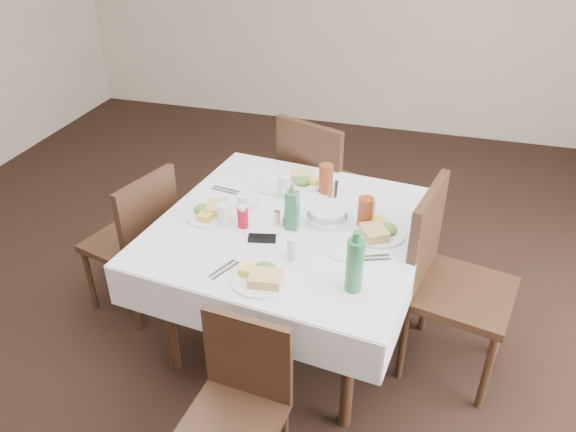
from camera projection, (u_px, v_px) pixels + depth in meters
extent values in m
plane|color=black|center=(248.00, 355.00, 3.15)|extent=(7.00, 7.00, 0.00)
cylinder|color=black|center=(169.00, 317.00, 2.89)|extent=(0.06, 0.06, 0.72)
cylinder|color=black|center=(251.00, 224.00, 3.65)|extent=(0.06, 0.06, 0.72)
cylinder|color=black|center=(348.00, 371.00, 2.58)|extent=(0.06, 0.06, 0.72)
cylinder|color=black|center=(397.00, 258.00, 3.33)|extent=(0.06, 0.06, 0.72)
cube|color=black|center=(291.00, 228.00, 2.92)|extent=(1.33, 1.33, 0.03)
cube|color=silver|center=(291.00, 225.00, 2.90)|extent=(1.47, 1.47, 0.01)
cube|color=silver|center=(332.00, 187.00, 3.48)|extent=(1.32, 0.16, 0.22)
cube|color=silver|center=(233.00, 322.00, 2.44)|extent=(1.32, 0.16, 0.22)
cube|color=silver|center=(416.00, 272.00, 2.75)|extent=(0.16, 1.32, 0.22)
cube|color=silver|center=(183.00, 217.00, 3.18)|extent=(0.16, 1.32, 0.22)
cube|color=black|center=(326.00, 186.00, 3.82)|extent=(0.62, 0.62, 0.04)
cube|color=black|center=(308.00, 163.00, 3.53)|extent=(0.46, 0.21, 0.52)
cylinder|color=black|center=(366.00, 214.00, 3.98)|extent=(0.04, 0.04, 0.49)
cylinder|color=black|center=(333.00, 240.00, 3.70)|extent=(0.04, 0.04, 0.49)
cylinder|color=black|center=(317.00, 196.00, 4.19)|extent=(0.04, 0.04, 0.49)
cylinder|color=black|center=(284.00, 220.00, 3.91)|extent=(0.04, 0.04, 0.49)
cube|color=black|center=(232.00, 424.00, 2.28)|extent=(0.42, 0.42, 0.04)
cube|color=black|center=(248.00, 357.00, 2.31)|extent=(0.39, 0.07, 0.42)
cylinder|color=black|center=(217.00, 413.00, 2.57)|extent=(0.03, 0.03, 0.40)
cube|color=black|center=(462.00, 293.00, 2.83)|extent=(0.58, 0.58, 0.04)
cube|color=black|center=(426.00, 237.00, 2.78)|extent=(0.15, 0.49, 0.54)
cylinder|color=black|center=(487.00, 371.00, 2.72)|extent=(0.04, 0.04, 0.50)
cylinder|color=black|center=(403.00, 342.00, 2.89)|extent=(0.04, 0.04, 0.50)
cylinder|color=black|center=(503.00, 319.00, 3.04)|extent=(0.04, 0.04, 0.50)
cylinder|color=black|center=(427.00, 295.00, 3.21)|extent=(0.04, 0.04, 0.50)
cube|color=black|center=(129.00, 242.00, 3.32)|extent=(0.54, 0.54, 0.04)
cube|color=black|center=(149.00, 217.00, 3.11)|extent=(0.15, 0.43, 0.48)
cylinder|color=black|center=(135.00, 248.00, 3.66)|extent=(0.04, 0.04, 0.45)
cylinder|color=black|center=(179.00, 266.00, 3.49)|extent=(0.04, 0.04, 0.45)
cylinder|color=black|center=(90.00, 278.00, 3.39)|extent=(0.04, 0.04, 0.45)
cylinder|color=black|center=(135.00, 299.00, 3.22)|extent=(0.04, 0.04, 0.45)
cylinder|color=white|center=(305.00, 182.00, 3.28)|extent=(0.24, 0.24, 0.01)
cube|color=tan|center=(301.00, 176.00, 3.29)|extent=(0.14, 0.12, 0.04)
cube|color=yellow|center=(312.00, 180.00, 3.25)|extent=(0.09, 0.07, 0.03)
ellipsoid|color=#416B2A|center=(302.00, 181.00, 3.23)|extent=(0.09, 0.08, 0.04)
cylinder|color=white|center=(260.00, 279.00, 2.50)|extent=(0.27, 0.27, 0.01)
cube|color=tan|center=(265.00, 279.00, 2.45)|extent=(0.15, 0.13, 0.05)
cube|color=yellow|center=(251.00, 271.00, 2.51)|extent=(0.10, 0.09, 0.04)
ellipsoid|color=#416B2A|center=(265.00, 268.00, 2.52)|extent=(0.10, 0.09, 0.05)
cylinder|color=white|center=(377.00, 233.00, 2.82)|extent=(0.27, 0.27, 0.01)
cube|color=tan|center=(374.00, 232.00, 2.77)|extent=(0.17, 0.18, 0.05)
cube|color=yellow|center=(378.00, 224.00, 2.85)|extent=(0.09, 0.10, 0.04)
ellipsoid|color=#416B2A|center=(387.00, 229.00, 2.80)|extent=(0.10, 0.09, 0.05)
cylinder|color=white|center=(211.00, 215.00, 2.96)|extent=(0.26, 0.26, 0.01)
cube|color=tan|center=(217.00, 208.00, 2.97)|extent=(0.14, 0.16, 0.04)
cube|color=yellow|center=(206.00, 216.00, 2.91)|extent=(0.07, 0.09, 0.03)
ellipsoid|color=#416B2A|center=(203.00, 209.00, 2.96)|extent=(0.10, 0.09, 0.04)
cylinder|color=white|center=(272.00, 187.00, 3.22)|extent=(0.18, 0.18, 0.01)
cylinder|color=white|center=(343.00, 253.00, 2.67)|extent=(0.14, 0.14, 0.01)
cylinder|color=silver|center=(284.00, 186.00, 3.11)|extent=(0.07, 0.07, 0.13)
cylinder|color=silver|center=(293.00, 248.00, 2.62)|extent=(0.06, 0.06, 0.11)
cylinder|color=silver|center=(368.00, 210.00, 2.89)|extent=(0.08, 0.08, 0.14)
cylinder|color=silver|center=(224.00, 215.00, 2.86)|extent=(0.07, 0.07, 0.13)
cylinder|color=maroon|center=(326.00, 178.00, 3.15)|extent=(0.08, 0.08, 0.17)
cylinder|color=maroon|center=(365.00, 213.00, 2.84)|extent=(0.08, 0.08, 0.17)
cylinder|color=silver|center=(327.00, 218.00, 2.92)|extent=(0.21, 0.21, 0.04)
cylinder|color=silver|center=(327.00, 213.00, 2.90)|extent=(0.19, 0.19, 0.04)
cube|color=black|center=(291.00, 211.00, 2.86)|extent=(0.05, 0.05, 0.16)
cone|color=silver|center=(292.00, 194.00, 2.81)|extent=(0.03, 0.03, 0.04)
cube|color=#2C7143|center=(292.00, 210.00, 2.82)|extent=(0.06, 0.06, 0.21)
cone|color=silver|center=(292.00, 188.00, 2.75)|extent=(0.03, 0.03, 0.06)
cylinder|color=#A40D21|center=(243.00, 218.00, 2.85)|extent=(0.06, 0.06, 0.10)
cylinder|color=white|center=(242.00, 208.00, 2.82)|extent=(0.04, 0.04, 0.02)
cylinder|color=white|center=(277.00, 218.00, 2.89)|extent=(0.03, 0.03, 0.06)
cylinder|color=silver|center=(277.00, 212.00, 2.87)|extent=(0.03, 0.03, 0.01)
cylinder|color=#382518|center=(286.00, 221.00, 2.87)|extent=(0.03, 0.03, 0.06)
cylinder|color=silver|center=(286.00, 216.00, 2.85)|extent=(0.03, 0.03, 0.01)
cylinder|color=white|center=(245.00, 209.00, 3.02)|extent=(0.13, 0.13, 0.01)
cylinder|color=white|center=(244.00, 202.00, 3.00)|extent=(0.08, 0.08, 0.08)
cylinder|color=black|center=(244.00, 197.00, 2.98)|extent=(0.07, 0.07, 0.01)
torus|color=white|center=(254.00, 201.00, 3.00)|extent=(0.06, 0.03, 0.06)
cube|color=black|center=(262.00, 238.00, 2.76)|extent=(0.14, 0.07, 0.03)
cylinder|color=#2C7143|center=(355.00, 266.00, 2.39)|extent=(0.08, 0.08, 0.25)
cylinder|color=#2C7143|center=(357.00, 237.00, 2.31)|extent=(0.04, 0.04, 0.05)
cube|color=white|center=(357.00, 244.00, 2.71)|extent=(0.08, 0.05, 0.04)
cube|color=pink|center=(357.00, 243.00, 2.71)|extent=(0.06, 0.03, 0.02)
cube|color=silver|center=(330.00, 189.00, 3.21)|extent=(0.05, 0.21, 0.01)
cube|color=silver|center=(336.00, 189.00, 3.21)|extent=(0.05, 0.21, 0.01)
cube|color=silver|center=(226.00, 271.00, 2.55)|extent=(0.08, 0.16, 0.01)
cube|color=silver|center=(222.00, 269.00, 2.57)|extent=(0.08, 0.16, 0.01)
cube|color=silver|center=(370.00, 261.00, 2.62)|extent=(0.19, 0.09, 0.01)
cube|color=silver|center=(368.00, 257.00, 2.65)|extent=(0.19, 0.09, 0.01)
cube|color=silver|center=(228.00, 190.00, 3.21)|extent=(0.19, 0.05, 0.01)
cube|color=silver|center=(225.00, 192.00, 3.18)|extent=(0.19, 0.05, 0.01)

